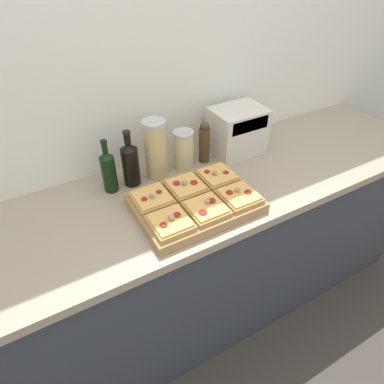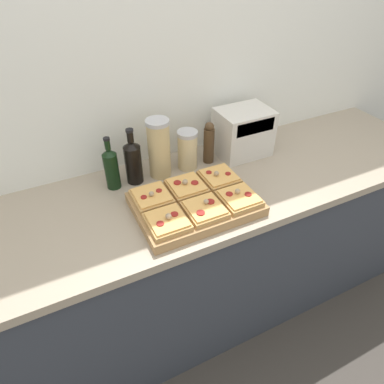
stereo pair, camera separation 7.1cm
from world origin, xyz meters
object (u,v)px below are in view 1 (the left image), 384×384
object	(u,v)px
cutting_board	(196,204)
grain_jar_tall	(156,150)
toaster_oven	(237,131)
olive_oil_bottle	(109,171)
pepper_mill	(204,142)
wine_bottle	(130,163)
grain_jar_short	(184,150)

from	to	relation	value
cutting_board	grain_jar_tall	size ratio (longest dim) A/B	1.77
cutting_board	toaster_oven	bearing A→B (deg)	35.39
olive_oil_bottle	grain_jar_tall	xyz separation A→B (m)	(0.22, 0.00, 0.04)
grain_jar_tall	toaster_oven	xyz separation A→B (m)	(0.45, -0.00, -0.02)
pepper_mill	toaster_oven	distance (m)	0.19
cutting_board	toaster_oven	distance (m)	0.51
wine_bottle	grain_jar_short	xyz separation A→B (m)	(0.26, -0.00, -0.01)
grain_jar_tall	grain_jar_short	world-z (taller)	grain_jar_tall
wine_bottle	grain_jar_short	size ratio (longest dim) A/B	1.38
cutting_board	wine_bottle	xyz separation A→B (m)	(-0.16, 0.29, 0.09)
wine_bottle	pepper_mill	xyz separation A→B (m)	(0.38, 0.00, -0.00)
toaster_oven	olive_oil_bottle	bearing A→B (deg)	179.93
cutting_board	pepper_mill	distance (m)	0.37
grain_jar_tall	grain_jar_short	size ratio (longest dim) A/B	1.46
grain_jar_tall	toaster_oven	bearing A→B (deg)	-0.11
cutting_board	grain_jar_tall	distance (m)	0.32
olive_oil_bottle	wine_bottle	bearing A→B (deg)	0.00
cutting_board	wine_bottle	bearing A→B (deg)	118.83
cutting_board	pepper_mill	size ratio (longest dim) A/B	2.33
cutting_board	grain_jar_tall	bearing A→B (deg)	97.12
olive_oil_bottle	cutting_board	bearing A→B (deg)	-48.32
cutting_board	grain_jar_short	distance (m)	0.32
pepper_mill	toaster_oven	xyz separation A→B (m)	(0.19, -0.00, 0.01)
olive_oil_bottle	grain_jar_short	world-z (taller)	olive_oil_bottle
grain_jar_short	toaster_oven	xyz separation A→B (m)	(0.31, -0.00, 0.02)
grain_jar_short	pepper_mill	bearing A→B (deg)	0.00
olive_oil_bottle	grain_jar_tall	size ratio (longest dim) A/B	0.89
olive_oil_bottle	grain_jar_tall	distance (m)	0.23
olive_oil_bottle	wine_bottle	xyz separation A→B (m)	(0.10, 0.00, 0.01)
grain_jar_short	cutting_board	bearing A→B (deg)	-109.66
cutting_board	grain_jar_short	size ratio (longest dim) A/B	2.58
cutting_board	olive_oil_bottle	size ratio (longest dim) A/B	1.99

